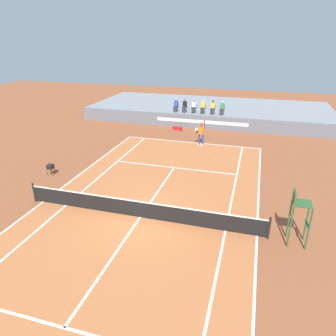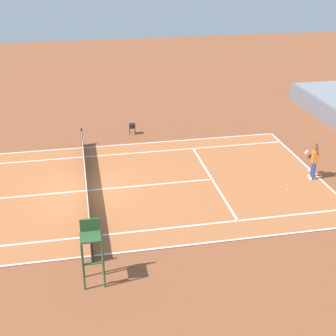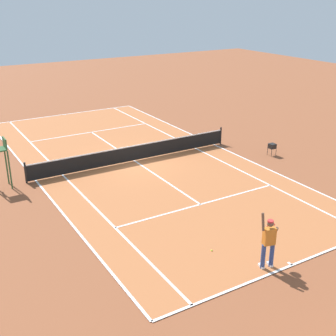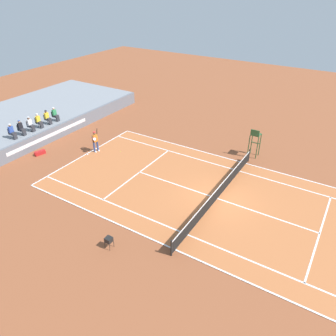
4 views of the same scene
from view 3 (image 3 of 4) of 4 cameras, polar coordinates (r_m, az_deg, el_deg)
name	(u,v)px [view 3 (image 3 of 4)]	position (r m, az deg, el deg)	size (l,w,h in m)	color
ground_plane	(135,161)	(24.81, -4.29, 0.88)	(80.00, 80.00, 0.00)	brown
court	(135,161)	(24.81, -4.29, 0.90)	(11.08, 23.88, 0.03)	#B76638
net	(134,152)	(24.63, -4.32, 2.01)	(11.98, 0.10, 1.07)	black
tennis_player	(269,242)	(15.35, 12.75, -9.21)	(0.83, 0.61, 2.08)	navy
tennis_ball	(212,251)	(16.42, 5.61, -10.46)	(0.07, 0.07, 0.07)	#D1E533
umpire_chair	(0,157)	(22.27, -20.66, 1.34)	(0.77, 0.77, 2.44)	#2D562D
ball_hopper	(272,146)	(26.15, 13.19, 2.77)	(0.36, 0.36, 0.70)	black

